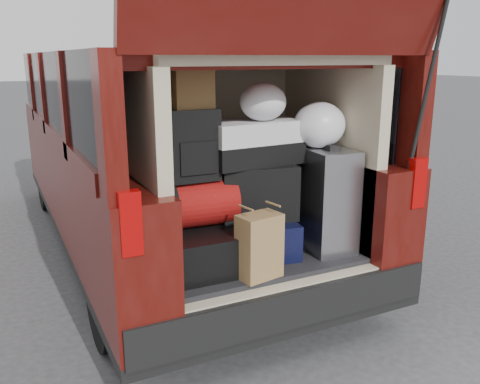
% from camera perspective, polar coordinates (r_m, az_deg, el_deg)
% --- Properties ---
extents(ground, '(80.00, 80.00, 0.00)m').
position_cam_1_polar(ground, '(3.33, 2.37, -16.60)').
color(ground, '#343537').
rests_on(ground, ground).
extents(minivan, '(1.90, 5.35, 2.77)m').
position_cam_1_polar(minivan, '(4.63, -8.55, 4.41)').
color(minivan, black).
rests_on(minivan, ground).
extents(load_floor, '(1.24, 1.05, 0.55)m').
position_cam_1_polar(load_floor, '(3.42, 0.18, -10.51)').
color(load_floor, black).
rests_on(load_floor, ground).
extents(black_hardshell, '(0.44, 0.59, 0.23)m').
position_cam_1_polar(black_hardshell, '(3.00, -4.59, -6.10)').
color(black_hardshell, black).
rests_on(black_hardshell, load_floor).
extents(navy_hardshell, '(0.49, 0.57, 0.22)m').
position_cam_1_polar(navy_hardshell, '(3.20, 1.81, -4.81)').
color(navy_hardshell, black).
rests_on(navy_hardshell, load_floor).
extents(silver_roller, '(0.30, 0.45, 0.65)m').
position_cam_1_polar(silver_roller, '(3.26, 9.45, -0.75)').
color(silver_roller, silver).
rests_on(silver_roller, load_floor).
extents(kraft_bag, '(0.26, 0.19, 0.36)m').
position_cam_1_polar(kraft_bag, '(2.82, 2.17, -6.10)').
color(kraft_bag, '#9E7447').
rests_on(kraft_bag, load_floor).
extents(red_duffel, '(0.45, 0.31, 0.28)m').
position_cam_1_polar(red_duffel, '(2.96, -4.69, -1.18)').
color(red_duffel, '#9C130E').
rests_on(red_duffel, black_hardshell).
extents(black_soft_case, '(0.51, 0.36, 0.34)m').
position_cam_1_polar(black_soft_case, '(3.11, 1.83, 0.02)').
color(black_soft_case, black).
rests_on(black_soft_case, navy_hardshell).
extents(backpack, '(0.28, 0.17, 0.40)m').
position_cam_1_polar(backpack, '(2.87, -5.35, 5.29)').
color(backpack, black).
rests_on(backpack, red_duffel).
extents(twotone_duffel, '(0.61, 0.35, 0.26)m').
position_cam_1_polar(twotone_duffel, '(3.08, 1.39, 5.58)').
color(twotone_duffel, silver).
rests_on(twotone_duffel, black_soft_case).
extents(grocery_sack_lower, '(0.24, 0.20, 0.21)m').
position_cam_1_polar(grocery_sack_lower, '(2.87, -5.69, 11.41)').
color(grocery_sack_lower, brown).
rests_on(grocery_sack_lower, backpack).
extents(plastic_bag_center, '(0.31, 0.30, 0.22)m').
position_cam_1_polar(plastic_bag_center, '(3.04, 2.60, 10.06)').
color(plastic_bag_center, white).
rests_on(plastic_bag_center, twotone_duffel).
extents(plastic_bag_right, '(0.38, 0.36, 0.28)m').
position_cam_1_polar(plastic_bag_right, '(3.19, 8.90, 7.45)').
color(plastic_bag_right, white).
rests_on(plastic_bag_right, silver_roller).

